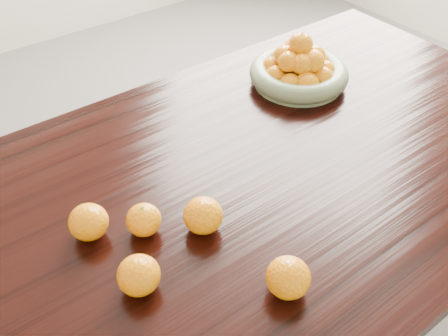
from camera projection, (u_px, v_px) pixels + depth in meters
dining_table at (220, 216)px, 1.20m from camera, size 2.00×1.00×0.75m
fruit_bowl at (299, 69)px, 1.46m from camera, size 0.29×0.29×0.16m
loose_orange_0 at (144, 220)px, 1.02m from camera, size 0.07×0.07×0.07m
loose_orange_1 at (139, 275)px, 0.91m from camera, size 0.08×0.08×0.08m
loose_orange_2 at (288, 278)px, 0.90m from camera, size 0.08×0.08×0.08m
loose_orange_3 at (89, 222)px, 1.01m from camera, size 0.08×0.08×0.08m
loose_orange_4 at (203, 216)px, 1.02m from camera, size 0.08×0.08×0.08m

